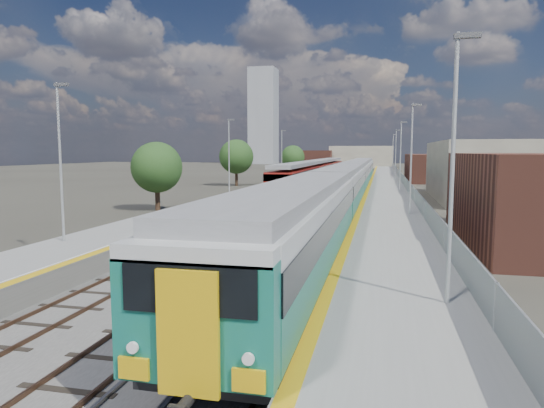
% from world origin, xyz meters
% --- Properties ---
extents(ground, '(320.00, 320.00, 0.00)m').
position_xyz_m(ground, '(0.00, 50.00, 0.00)').
color(ground, '#47443A').
rests_on(ground, ground).
extents(ballast_bed, '(10.50, 155.00, 0.06)m').
position_xyz_m(ballast_bed, '(-2.25, 52.50, 0.03)').
color(ballast_bed, '#565451').
rests_on(ballast_bed, ground).
extents(tracks, '(8.96, 160.00, 0.17)m').
position_xyz_m(tracks, '(-1.65, 54.18, 0.11)').
color(tracks, '#4C3323').
rests_on(tracks, ground).
extents(platform_right, '(4.70, 155.00, 8.52)m').
position_xyz_m(platform_right, '(5.28, 52.49, 0.54)').
color(platform_right, slate).
rests_on(platform_right, ground).
extents(platform_left, '(4.30, 155.00, 8.52)m').
position_xyz_m(platform_left, '(-9.05, 52.49, 0.52)').
color(platform_left, slate).
rests_on(platform_left, ground).
extents(buildings, '(72.00, 185.50, 40.00)m').
position_xyz_m(buildings, '(-18.12, 138.60, 10.70)').
color(buildings, brown).
rests_on(buildings, ground).
extents(green_train, '(3.09, 85.79, 3.40)m').
position_xyz_m(green_train, '(1.50, 38.26, 2.39)').
color(green_train, black).
rests_on(green_train, ground).
extents(red_train, '(2.99, 60.67, 3.78)m').
position_xyz_m(red_train, '(-5.50, 65.50, 2.23)').
color(red_train, black).
rests_on(red_train, ground).
extents(tree_a, '(4.56, 4.56, 6.18)m').
position_xyz_m(tree_a, '(-15.02, 27.88, 3.89)').
color(tree_a, '#382619').
rests_on(tree_a, ground).
extents(tree_b, '(5.28, 5.28, 7.15)m').
position_xyz_m(tree_b, '(-17.26, 59.56, 4.50)').
color(tree_b, '#382619').
rests_on(tree_b, ground).
extents(tree_c, '(4.83, 4.83, 6.55)m').
position_xyz_m(tree_c, '(-13.16, 85.48, 4.12)').
color(tree_c, '#382619').
rests_on(tree_c, ground).
extents(tree_d, '(3.88, 3.88, 5.26)m').
position_xyz_m(tree_d, '(24.75, 60.47, 3.30)').
color(tree_d, '#382619').
rests_on(tree_d, ground).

